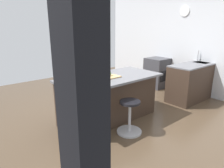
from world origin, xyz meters
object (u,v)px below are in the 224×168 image
oven_range (157,73)px  apple_yellow (104,74)px  stool_by_window (130,118)px  apple_green (109,74)px  water_bottle (95,72)px  cutting_board (110,77)px  kitchen_island (109,98)px

oven_range → apple_yellow: (2.67, 0.83, 0.51)m
stool_by_window → apple_green: (-0.05, -0.63, 0.67)m
stool_by_window → water_bottle: (0.24, -0.69, 0.73)m
water_bottle → apple_yellow: bearing=161.1°
water_bottle → cutting_board: bearing=156.4°
kitchen_island → stool_by_window: kitchen_island is taller
oven_range → apple_green: 2.74m
apple_green → water_bottle: 0.30m
cutting_board → kitchen_island: bearing=-111.7°
oven_range → apple_green: apple_green is taller
kitchen_island → cutting_board: size_ratio=5.54×
apple_green → apple_yellow: same height
oven_range → stool_by_window: (2.61, 1.46, -0.16)m
oven_range → water_bottle: size_ratio=2.83×
stool_by_window → kitchen_island: bearing=-96.2°
kitchen_island → water_bottle: water_bottle is taller
kitchen_island → stool_by_window: size_ratio=3.37×
oven_range → kitchen_island: size_ratio=0.44×
stool_by_window → apple_yellow: bearing=-84.6°
cutting_board → oven_range: bearing=-160.9°
apple_green → water_bottle: (0.29, -0.06, 0.06)m
stool_by_window → water_bottle: bearing=-71.0°
apple_green → apple_yellow: bearing=0.4°
apple_green → apple_yellow: (0.11, 0.00, 0.00)m
apple_green → water_bottle: water_bottle is taller
oven_range → stool_by_window: size_ratio=1.49×
oven_range → kitchen_island: (2.54, 0.80, 0.01)m
apple_yellow → apple_green: bearing=-179.6°
apple_yellow → water_bottle: bearing=-18.9°
apple_yellow → water_bottle: size_ratio=0.28×
water_bottle → stool_by_window: bearing=109.0°
cutting_board → water_bottle: 0.32m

